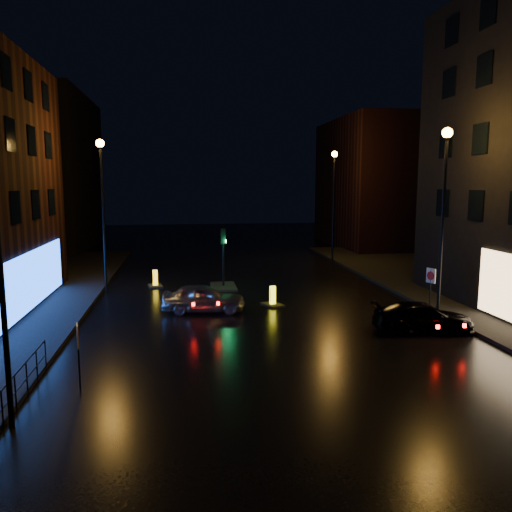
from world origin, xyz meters
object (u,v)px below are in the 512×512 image
object	(u,v)px
traffic_signal	(223,279)
road_sign_right	(431,279)
silver_hatchback	(203,298)
bollard_far	(155,283)
road_sign_left	(78,342)
dark_sedan	(423,317)
bollard_near	(273,301)

from	to	relation	value
traffic_signal	road_sign_right	size ratio (longest dim) A/B	1.64
silver_hatchback	bollard_far	bearing A→B (deg)	28.68
bollard_far	road_sign_left	world-z (taller)	road_sign_left
dark_sedan	bollard_far	distance (m)	15.53
bollard_near	bollard_far	size ratio (longest dim) A/B	1.07
bollard_near	road_sign_right	distance (m)	7.56
silver_hatchback	bollard_far	distance (m)	6.69
bollard_near	traffic_signal	bearing A→B (deg)	90.45
traffic_signal	dark_sedan	distance (m)	12.28
dark_sedan	bollard_near	size ratio (longest dim) A/B	3.02
bollard_near	road_sign_left	size ratio (longest dim) A/B	0.67
traffic_signal	silver_hatchback	world-z (taller)	traffic_signal
silver_hatchback	road_sign_right	world-z (taller)	road_sign_right
dark_sedan	traffic_signal	bearing A→B (deg)	44.33
dark_sedan	bollard_far	size ratio (longest dim) A/B	3.23
silver_hatchback	road_sign_left	xyz separation A→B (m)	(-3.96, -8.63, 0.85)
dark_sedan	bollard_far	xyz separation A→B (m)	(-11.29, 10.66, -0.37)
traffic_signal	bollard_near	world-z (taller)	traffic_signal
silver_hatchback	road_sign_left	distance (m)	9.54
bollard_near	bollard_far	bearing A→B (deg)	114.21
dark_sedan	road_sign_right	xyz separation A→B (m)	(1.74, 2.79, 0.99)
traffic_signal	road_sign_left	size ratio (longest dim) A/B	1.72
traffic_signal	bollard_far	distance (m)	4.03
bollard_near	road_sign_right	world-z (taller)	road_sign_right
silver_hatchback	dark_sedan	xyz separation A→B (m)	(8.75, -4.49, -0.07)
road_sign_left	road_sign_right	world-z (taller)	road_sign_right
silver_hatchback	road_sign_right	size ratio (longest dim) A/B	1.84
dark_sedan	road_sign_left	size ratio (longest dim) A/B	2.01
dark_sedan	road_sign_left	world-z (taller)	road_sign_left
road_sign_right	silver_hatchback	bearing A→B (deg)	-32.16
silver_hatchback	road_sign_right	xyz separation A→B (m)	(10.49, -1.70, 0.92)
bollard_near	road_sign_left	distance (m)	11.93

